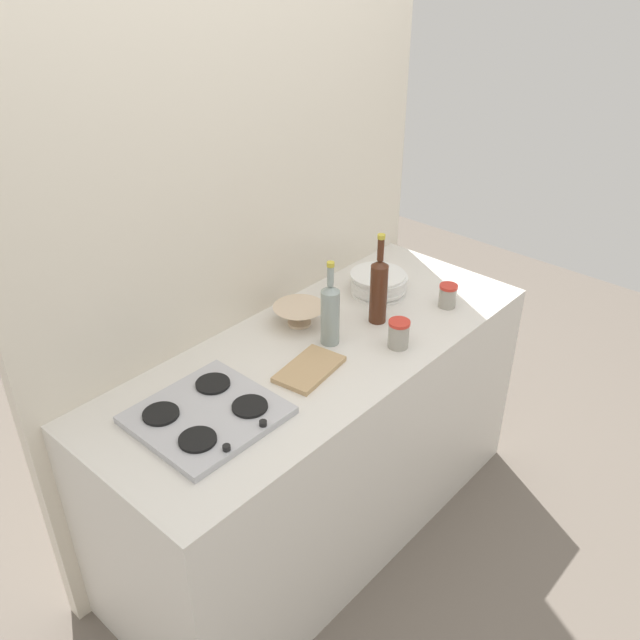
% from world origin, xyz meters
% --- Properties ---
extents(ground_plane, '(6.00, 6.00, 0.00)m').
position_xyz_m(ground_plane, '(0.00, 0.00, 0.00)').
color(ground_plane, '#6B6056').
rests_on(ground_plane, ground).
extents(counter_block, '(1.80, 0.70, 0.90)m').
position_xyz_m(counter_block, '(0.00, 0.00, 0.45)').
color(counter_block, silver).
rests_on(counter_block, ground).
extents(backsplash_panel, '(1.90, 0.06, 2.33)m').
position_xyz_m(backsplash_panel, '(0.00, 0.38, 1.17)').
color(backsplash_panel, beige).
rests_on(backsplash_panel, ground).
extents(stovetop_hob, '(0.42, 0.39, 0.04)m').
position_xyz_m(stovetop_hob, '(-0.53, 0.00, 0.91)').
color(stovetop_hob, '#B2B2B7').
rests_on(stovetop_hob, counter_block).
extents(plate_stack, '(0.24, 0.24, 0.09)m').
position_xyz_m(plate_stack, '(0.47, 0.10, 0.94)').
color(plate_stack, white).
rests_on(plate_stack, counter_block).
extents(wine_bottle_leftmost, '(0.07, 0.07, 0.36)m').
position_xyz_m(wine_bottle_leftmost, '(0.29, -0.04, 1.04)').
color(wine_bottle_leftmost, '#472314').
rests_on(wine_bottle_leftmost, counter_block).
extents(wine_bottle_mid_left, '(0.07, 0.07, 0.33)m').
position_xyz_m(wine_bottle_mid_left, '(0.05, -0.00, 1.03)').
color(wine_bottle_mid_left, gray).
rests_on(wine_bottle_mid_left, counter_block).
extents(mixing_bowl, '(0.20, 0.20, 0.08)m').
position_xyz_m(mixing_bowl, '(0.07, 0.17, 0.94)').
color(mixing_bowl, beige).
rests_on(mixing_bowl, counter_block).
extents(condiment_jar_front, '(0.07, 0.07, 0.09)m').
position_xyz_m(condiment_jar_front, '(0.57, -0.17, 0.95)').
color(condiment_jar_front, '#9E998C').
rests_on(condiment_jar_front, counter_block).
extents(condiment_jar_rear, '(0.08, 0.08, 0.11)m').
position_xyz_m(condiment_jar_rear, '(0.20, -0.20, 0.95)').
color(condiment_jar_rear, '#9E998C').
rests_on(condiment_jar_rear, counter_block).
extents(cutting_board, '(0.27, 0.18, 0.02)m').
position_xyz_m(cutting_board, '(-0.13, -0.07, 0.91)').
color(cutting_board, tan).
rests_on(cutting_board, counter_block).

